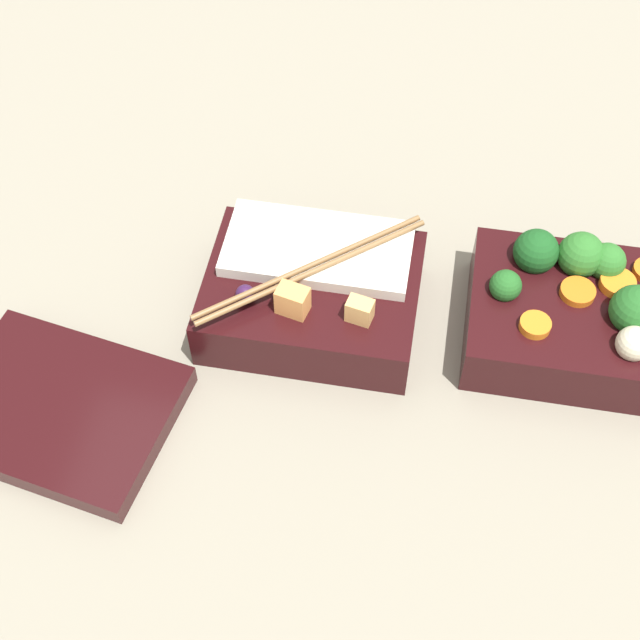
# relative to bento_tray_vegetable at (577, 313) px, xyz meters

# --- Properties ---
(ground_plane) EXTENTS (3.00, 3.00, 0.00)m
(ground_plane) POSITION_rel_bento_tray_vegetable_xyz_m (0.12, -0.01, -0.03)
(ground_plane) COLOR gray
(bento_tray_vegetable) EXTENTS (0.19, 0.15, 0.08)m
(bento_tray_vegetable) POSITION_rel_bento_tray_vegetable_xyz_m (0.00, 0.00, 0.00)
(bento_tray_vegetable) COLOR black
(bento_tray_vegetable) RESTS_ON ground_plane
(bento_tray_rice) EXTENTS (0.19, 0.16, 0.08)m
(bento_tray_rice) POSITION_rel_bento_tray_vegetable_xyz_m (0.23, 0.01, -0.00)
(bento_tray_rice) COLOR black
(bento_tray_rice) RESTS_ON ground_plane
(bento_lid) EXTENTS (0.21, 0.17, 0.02)m
(bento_lid) POSITION_rel_bento_tray_vegetable_xyz_m (0.42, 0.16, -0.02)
(bento_lid) COLOR black
(bento_lid) RESTS_ON ground_plane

